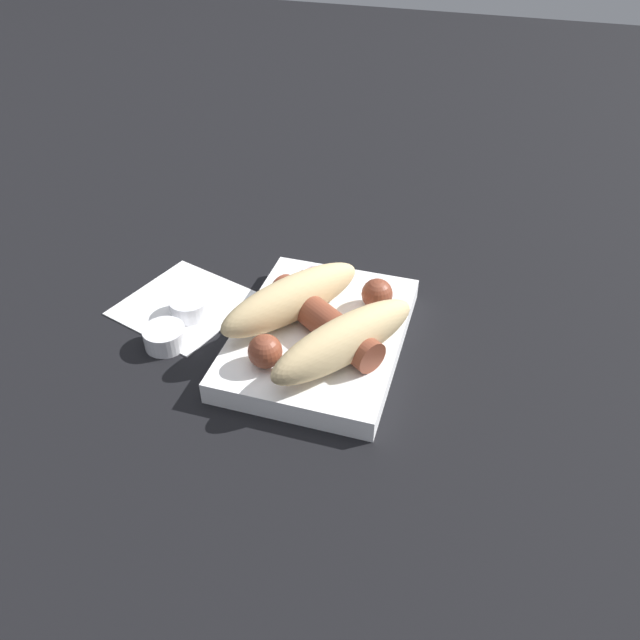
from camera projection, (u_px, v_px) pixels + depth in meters
ground_plane at (320, 345)px, 0.67m from camera, size 3.00×3.00×0.00m
food_tray at (320, 336)px, 0.66m from camera, size 0.23×0.17×0.02m
bread_roll at (317, 319)px, 0.63m from camera, size 0.22×0.20×0.05m
sausage at (324, 321)px, 0.64m from camera, size 0.16×0.14×0.03m
pickled_veggies at (316, 279)px, 0.72m from camera, size 0.06×0.05×0.00m
napkin at (184, 304)px, 0.73m from camera, size 0.16×0.16×0.00m
condiment_cup_near at (190, 308)px, 0.71m from camera, size 0.04×0.04×0.02m
condiment_cup_far at (165, 338)px, 0.67m from camera, size 0.04×0.04×0.02m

